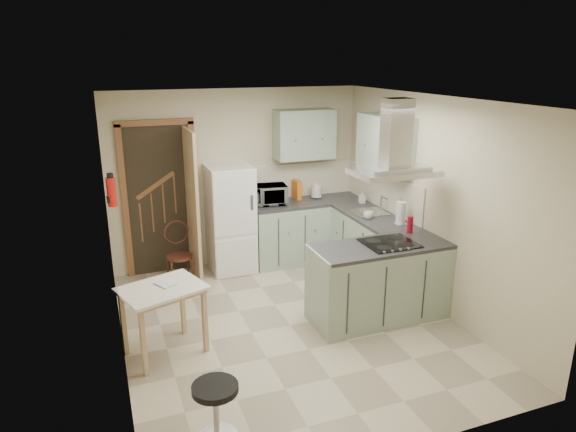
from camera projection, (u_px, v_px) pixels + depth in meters
name	position (u px, v px, depth m)	size (l,w,h in m)	color
floor	(290.00, 325.00, 5.81)	(4.20, 4.20, 0.00)	#BFB294
ceiling	(291.00, 100.00, 5.06)	(4.20, 4.20, 0.00)	silver
back_wall	(238.00, 178.00, 7.31)	(3.60, 3.60, 0.00)	beige
left_wall	(112.00, 241.00, 4.83)	(4.20, 4.20, 0.00)	beige
right_wall	(433.00, 204.00, 6.04)	(4.20, 4.20, 0.00)	beige
doorway	(160.00, 199.00, 6.97)	(1.10, 0.12, 2.10)	brown
fridge	(231.00, 219.00, 7.12)	(0.60, 0.60, 1.50)	white
counter_back	(288.00, 232.00, 7.50)	(1.08, 0.60, 0.90)	#9EB2A0
counter_right	(361.00, 240.00, 7.18)	(0.60, 1.95, 0.90)	#9EB2A0
splashback	(300.00, 180.00, 7.65)	(1.68, 0.02, 0.50)	beige
wall_cabinet_back	(304.00, 134.00, 7.30)	(0.85, 0.35, 0.70)	#9EB2A0
wall_cabinet_right	(385.00, 143.00, 6.56)	(0.35, 0.90, 0.70)	#9EB2A0
peninsula	(380.00, 282.00, 5.86)	(1.55, 0.65, 0.90)	#9EB2A0
hob	(390.00, 243.00, 5.76)	(0.58, 0.50, 0.01)	black
extractor_hood	(394.00, 172.00, 5.51)	(0.90, 0.55, 0.10)	silver
sink	(369.00, 212.00, 6.89)	(0.45, 0.40, 0.01)	silver
fire_extinguisher	(112.00, 192.00, 5.57)	(0.10, 0.10, 0.32)	#B2140F
drop_leaf_table	(164.00, 321.00, 5.16)	(0.78, 0.59, 0.73)	tan
bentwood_chair	(179.00, 257.00, 6.77)	(0.34, 0.34, 0.77)	#55271C
stool	(216.00, 412.00, 4.02)	(0.37, 0.37, 0.49)	black
microwave	(269.00, 195.00, 7.26)	(0.50, 0.34, 0.28)	black
kettle	(316.00, 190.00, 7.57)	(0.16, 0.16, 0.23)	silver
cereal_box	(297.00, 190.00, 7.53)	(0.07, 0.19, 0.28)	orange
soap_bottle	(362.00, 197.00, 7.33)	(0.08, 0.08, 0.17)	#A1A4AD
paper_towel	(401.00, 213.00, 6.39)	(0.12, 0.12, 0.30)	silver
cup	(368.00, 215.00, 6.63)	(0.12, 0.12, 0.10)	silver
red_bottle	(410.00, 225.00, 6.09)	(0.07, 0.07, 0.20)	#A60E24
book	(159.00, 282.00, 5.06)	(0.15, 0.21, 0.09)	#A3363E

